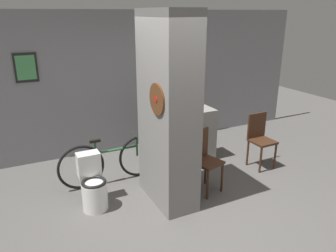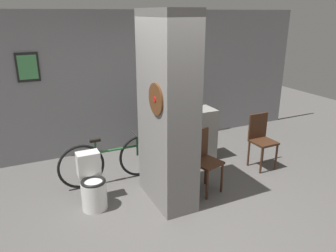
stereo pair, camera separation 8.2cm
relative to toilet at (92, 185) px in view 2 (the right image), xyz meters
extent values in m
plane|color=#5B5956|center=(1.07, -0.76, -0.32)|extent=(14.00, 14.00, 0.00)
cube|color=gray|center=(1.07, 1.87, 0.98)|extent=(8.00, 0.06, 2.60)
cube|color=black|center=(-0.53, 1.83, 1.38)|extent=(0.36, 0.02, 0.48)
cube|color=#4C9959|center=(-0.53, 1.81, 1.38)|extent=(0.30, 0.01, 0.39)
cube|color=black|center=(2.57, 1.83, 1.23)|extent=(0.44, 0.02, 0.34)
cube|color=#E0CC4C|center=(2.57, 1.81, 1.23)|extent=(0.36, 0.01, 0.28)
cube|color=gray|center=(1.01, -0.26, 0.98)|extent=(0.47, 1.00, 2.60)
cylinder|color=#593319|center=(0.76, -0.46, 1.23)|extent=(0.03, 0.40, 0.40)
cylinder|color=red|center=(0.74, -0.46, 1.23)|extent=(0.01, 0.07, 0.07)
cube|color=gray|center=(1.78, 0.73, 0.15)|extent=(1.18, 0.44, 0.94)
cylinder|color=white|center=(0.00, -0.07, -0.12)|extent=(0.34, 0.34, 0.40)
torus|color=black|center=(0.00, -0.07, 0.09)|extent=(0.34, 0.34, 0.04)
cube|color=white|center=(0.00, 0.16, 0.25)|extent=(0.31, 0.20, 0.34)
cylinder|color=#422616|center=(1.50, -0.54, -0.09)|extent=(0.04, 0.04, 0.46)
cylinder|color=#422616|center=(1.81, -0.45, -0.09)|extent=(0.04, 0.04, 0.46)
cylinder|color=#422616|center=(1.41, -0.23, -0.09)|extent=(0.04, 0.04, 0.46)
cylinder|color=#422616|center=(1.72, -0.14, -0.09)|extent=(0.04, 0.04, 0.46)
cube|color=#422616|center=(1.61, -0.34, 0.15)|extent=(0.47, 0.47, 0.04)
cube|color=#422616|center=(1.56, -0.17, 0.39)|extent=(0.37, 0.13, 0.44)
cylinder|color=#422616|center=(2.74, -0.23, -0.09)|extent=(0.04, 0.04, 0.46)
cylinder|color=#422616|center=(3.07, -0.22, -0.09)|extent=(0.04, 0.04, 0.46)
cylinder|color=#422616|center=(2.74, 0.10, -0.09)|extent=(0.04, 0.04, 0.46)
cylinder|color=#422616|center=(3.06, 0.10, -0.09)|extent=(0.04, 0.04, 0.46)
cube|color=#422616|center=(2.90, -0.06, 0.15)|extent=(0.38, 0.38, 0.04)
cube|color=#422616|center=(2.90, 0.11, 0.39)|extent=(0.38, 0.04, 0.44)
torus|color=black|center=(-0.03, 0.56, 0.03)|extent=(0.71, 0.04, 0.71)
torus|color=black|center=(0.91, 0.56, 0.03)|extent=(0.71, 0.04, 0.71)
cylinder|color=#266633|center=(0.44, 0.56, 0.22)|extent=(0.87, 0.04, 0.04)
cylinder|color=#266633|center=(0.20, 0.56, 0.22)|extent=(0.03, 0.03, 0.37)
cylinder|color=#266633|center=(0.86, 0.56, 0.22)|extent=(0.03, 0.03, 0.33)
cube|color=black|center=(0.20, 0.56, 0.42)|extent=(0.16, 0.06, 0.04)
cylinder|color=#262626|center=(0.86, 0.56, 0.38)|extent=(0.03, 0.42, 0.03)
cylinder|color=#267233|center=(1.70, 0.74, 0.70)|extent=(0.07, 0.07, 0.17)
cylinder|color=#267233|center=(1.70, 0.74, 0.82)|extent=(0.03, 0.03, 0.07)
sphere|color=#333333|center=(1.70, 0.74, 0.87)|extent=(0.03, 0.03, 0.03)
camera|label=1|loc=(-0.83, -3.97, 2.23)|focal=35.00mm
camera|label=2|loc=(-0.76, -4.01, 2.23)|focal=35.00mm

